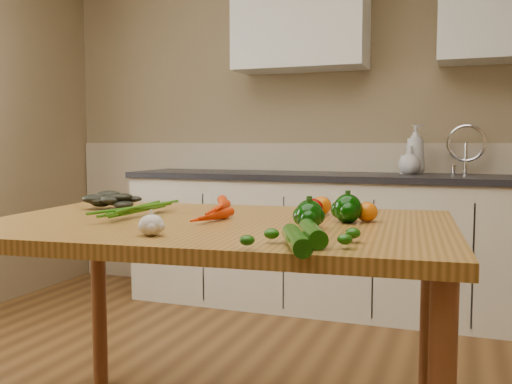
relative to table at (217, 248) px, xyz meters
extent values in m
cube|color=#907B56|center=(-0.20, 2.26, 0.56)|extent=(4.00, 0.02, 2.60)
cube|color=#C6B595|center=(-0.20, 2.23, -0.19)|extent=(3.98, 0.03, 1.10)
cube|color=beige|center=(0.00, 1.94, -0.31)|extent=(2.80, 0.60, 0.86)
cube|color=#27272C|center=(0.00, 1.94, 0.14)|extent=(2.84, 0.64, 0.04)
cube|color=#99999E|center=(0.79, 1.94, 0.10)|extent=(0.55, 0.42, 0.10)
cylinder|color=silver|center=(0.79, 2.12, 0.28)|extent=(0.02, 0.02, 0.24)
cube|color=silver|center=(-0.30, 2.07, 1.21)|extent=(0.90, 0.35, 0.70)
cube|color=silver|center=(1.00, 2.07, 1.21)|extent=(0.80, 0.35, 0.70)
cube|color=#A77330|center=(0.00, 0.00, 0.07)|extent=(1.65, 1.14, 0.04)
cylinder|color=brown|center=(-0.75, 0.37, -0.35)|extent=(0.07, 0.07, 0.79)
cylinder|color=brown|center=(0.67, 0.50, -0.35)|extent=(0.07, 0.07, 0.79)
imported|color=silver|center=(0.48, 2.09, 0.32)|extent=(0.16, 0.16, 0.32)
imported|color=silver|center=(0.44, 2.05, 0.25)|extent=(0.11, 0.11, 0.18)
imported|color=silver|center=(0.45, 2.02, 0.25)|extent=(0.17, 0.17, 0.18)
ellipsoid|color=beige|center=(-0.05, -0.35, 0.12)|extent=(0.07, 0.07, 0.06)
sphere|color=#053002|center=(0.34, -0.05, 0.14)|extent=(0.09, 0.09, 0.09)
sphere|color=#053002|center=(0.42, 0.11, 0.14)|extent=(0.09, 0.09, 0.09)
sphere|color=#053002|center=(0.34, -0.08, 0.13)|extent=(0.08, 0.08, 0.08)
ellipsoid|color=#810502|center=(0.28, 0.22, 0.13)|extent=(0.07, 0.07, 0.07)
ellipsoid|color=#D86105|center=(0.29, 0.29, 0.13)|extent=(0.07, 0.07, 0.07)
ellipsoid|color=#D86105|center=(0.48, 0.16, 0.13)|extent=(0.07, 0.07, 0.07)
cylinder|color=#104307|center=(0.41, -0.30, 0.12)|extent=(0.13, 0.22, 0.05)
cylinder|color=#104307|center=(0.40, -0.41, 0.12)|extent=(0.14, 0.24, 0.05)
camera|label=1|loc=(0.79, -1.75, 0.36)|focal=40.00mm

